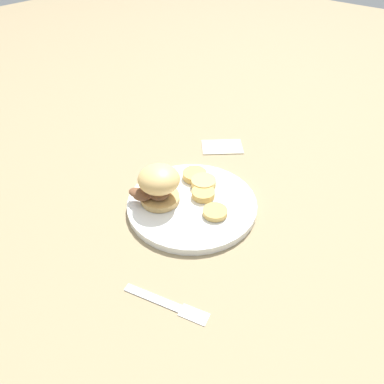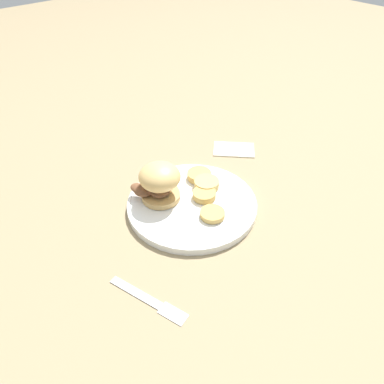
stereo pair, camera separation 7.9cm
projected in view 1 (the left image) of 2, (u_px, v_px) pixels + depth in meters
ground_plane at (192, 207)px, 0.82m from camera, size 4.00×4.00×0.00m
dinner_plate at (192, 204)px, 0.81m from camera, size 0.28×0.28×0.02m
sandwich at (158, 185)px, 0.78m from camera, size 0.10×0.10×0.08m
potato_round_0 at (203, 194)px, 0.81m from camera, size 0.05×0.05×0.01m
potato_round_1 at (195, 175)px, 0.86m from camera, size 0.06×0.06×0.01m
potato_round_2 at (204, 183)px, 0.84m from camera, size 0.06×0.06×0.02m
potato_round_3 at (214, 213)px, 0.77m from camera, size 0.05×0.05×0.01m
fork at (167, 303)px, 0.62m from camera, size 0.15×0.06×0.00m
napkin at (222, 146)px, 1.00m from camera, size 0.13×0.12×0.01m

